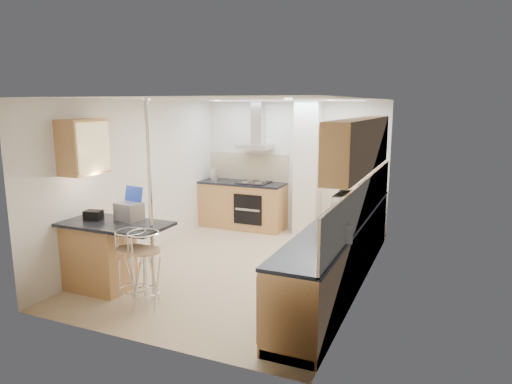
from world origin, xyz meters
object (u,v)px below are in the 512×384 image
at_px(bar_stool_end, 145,271).
at_px(bread_bin, 335,230).
at_px(bar_stool_near, 132,268).
at_px(microwave, 350,206).
at_px(laptop, 129,211).

bearing_deg(bar_stool_end, bread_bin, -25.28).
bearing_deg(bread_bin, bar_stool_near, 172.53).
height_order(microwave, bread_bin, microwave).
bearing_deg(laptop, microwave, 38.65).
distance_m(microwave, laptop, 2.93).
height_order(microwave, laptop, microwave).
height_order(laptop, bread_bin, laptop).
bearing_deg(bar_stool_near, bar_stool_end, -12.05).
bearing_deg(bread_bin, bar_stool_end, 174.66).
height_order(bar_stool_near, bread_bin, bread_bin).
bearing_deg(bar_stool_end, laptop, 96.11).
xyz_separation_m(microwave, laptop, (-2.60, -1.35, -0.03)).
xyz_separation_m(bar_stool_end, bread_bin, (2.10, 0.74, 0.54)).
bearing_deg(microwave, bar_stool_end, 131.30).
bearing_deg(microwave, laptop, 117.13).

